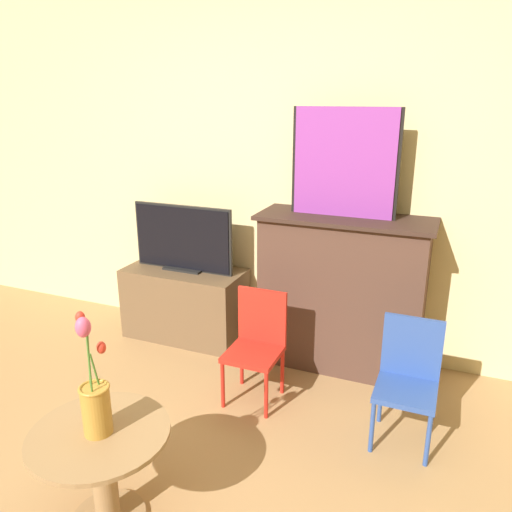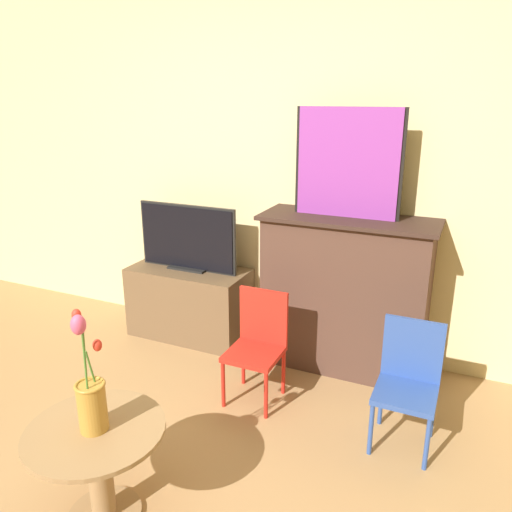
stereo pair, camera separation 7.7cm
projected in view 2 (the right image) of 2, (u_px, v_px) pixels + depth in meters
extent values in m
cube|color=beige|center=(283.00, 158.00, 3.42)|extent=(8.00, 0.06, 2.70)
cube|color=#4C3328|center=(345.00, 294.00, 3.27)|extent=(1.05, 0.40, 1.04)
cube|color=#35231C|center=(349.00, 219.00, 3.11)|extent=(1.11, 0.44, 0.02)
cube|color=black|center=(348.00, 163.00, 3.03)|extent=(0.66, 0.02, 0.66)
cube|color=purple|center=(348.00, 163.00, 3.02)|extent=(0.62, 0.02, 0.66)
cube|color=brown|center=(190.00, 302.00, 3.78)|extent=(0.89, 0.43, 0.53)
cube|color=black|center=(188.00, 268.00, 3.70)|extent=(0.30, 0.12, 0.01)
cube|color=black|center=(188.00, 237.00, 3.63)|extent=(0.78, 0.02, 0.48)
cube|color=black|center=(187.00, 238.00, 3.62)|extent=(0.75, 0.02, 0.45)
cylinder|color=red|center=(223.00, 384.00, 2.92)|extent=(0.02, 0.02, 0.30)
cylinder|color=red|center=(266.00, 395.00, 2.82)|extent=(0.02, 0.02, 0.30)
cylinder|color=red|center=(243.00, 363.00, 3.16)|extent=(0.02, 0.02, 0.30)
cylinder|color=red|center=(283.00, 372.00, 3.06)|extent=(0.02, 0.02, 0.30)
cube|color=red|center=(254.00, 354.00, 2.94)|extent=(0.31, 0.31, 0.03)
cube|color=red|center=(264.00, 316.00, 3.01)|extent=(0.31, 0.02, 0.34)
cylinder|color=#2D4C99|center=(371.00, 429.00, 2.53)|extent=(0.02, 0.02, 0.30)
cylinder|color=#2D4C99|center=(427.00, 444.00, 2.43)|extent=(0.02, 0.02, 0.30)
cylinder|color=#2D4C99|center=(381.00, 401.00, 2.77)|extent=(0.02, 0.02, 0.30)
cylinder|color=#2D4C99|center=(433.00, 413.00, 2.66)|extent=(0.02, 0.02, 0.30)
cube|color=#2D4C99|center=(405.00, 394.00, 2.55)|extent=(0.31, 0.31, 0.03)
cube|color=#2D4C99|center=(413.00, 349.00, 2.61)|extent=(0.31, 0.02, 0.34)
cylinder|color=#99754C|center=(100.00, 476.00, 2.13)|extent=(0.10, 0.10, 0.44)
cylinder|color=#99754C|center=(95.00, 431.00, 2.06)|extent=(0.58, 0.58, 0.02)
cylinder|color=#B78433|center=(92.00, 407.00, 2.02)|extent=(0.12, 0.12, 0.21)
torus|color=#B78433|center=(90.00, 385.00, 1.99)|extent=(0.12, 0.12, 0.01)
cylinder|color=#477A2D|center=(85.00, 359.00, 1.97)|extent=(0.05, 0.03, 0.36)
ellipsoid|color=red|center=(76.00, 315.00, 1.95)|extent=(0.04, 0.04, 0.05)
cylinder|color=#477A2D|center=(85.00, 364.00, 1.94)|extent=(0.02, 0.03, 0.36)
ellipsoid|color=#E0517A|center=(78.00, 325.00, 1.86)|extent=(0.06, 0.06, 0.08)
cylinder|color=#477A2D|center=(92.00, 374.00, 2.00)|extent=(0.01, 0.05, 0.22)
ellipsoid|color=red|center=(97.00, 345.00, 2.00)|extent=(0.04, 0.04, 0.05)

